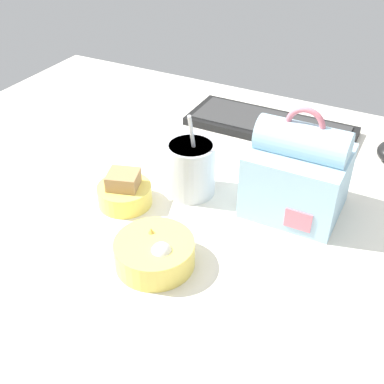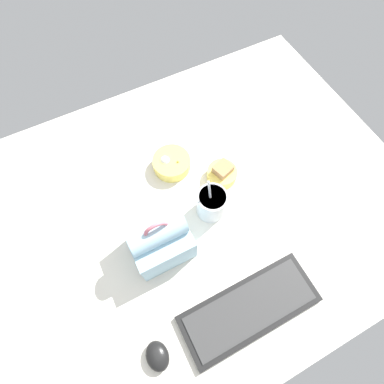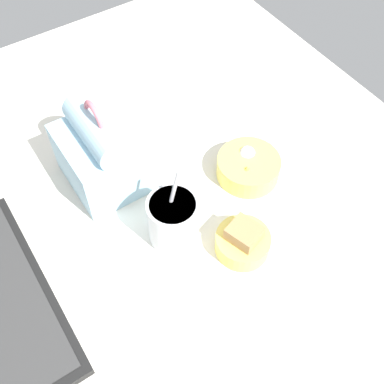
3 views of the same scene
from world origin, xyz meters
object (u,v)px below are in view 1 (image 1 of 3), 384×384
object	(u,v)px
keyboard	(270,125)
soup_cup	(191,168)
bento_bowl_snacks	(155,252)
lunch_bag	(298,173)
bento_bowl_sandwich	(125,192)

from	to	relation	value
keyboard	soup_cup	bearing A→B (deg)	-98.98
keyboard	bento_bowl_snacks	size ratio (longest dim) A/B	3.05
lunch_bag	bento_bowl_sandwich	world-z (taller)	lunch_bag
bento_bowl_sandwich	bento_bowl_snacks	world-z (taller)	bento_bowl_sandwich
soup_cup	bento_bowl_snacks	world-z (taller)	soup_cup
bento_bowl_sandwich	bento_bowl_snacks	bearing A→B (deg)	-40.37
lunch_bag	bento_bowl_sandwich	xyz separation A→B (cm)	(-28.38, -13.00, -5.23)
keyboard	lunch_bag	world-z (taller)	lunch_bag
lunch_bag	soup_cup	bearing A→B (deg)	-168.25
keyboard	bento_bowl_sandwich	bearing A→B (deg)	-109.33
keyboard	soup_cup	distance (cm)	31.91
soup_cup	bento_bowl_snacks	xyz separation A→B (cm)	(4.14, -20.32, -2.99)
bento_bowl_sandwich	bento_bowl_snacks	distance (cm)	17.47
lunch_bag	soup_cup	world-z (taller)	lunch_bag
keyboard	lunch_bag	distance (cm)	31.46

